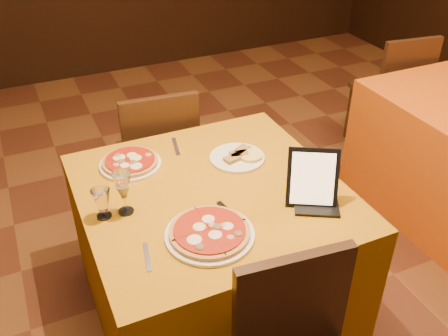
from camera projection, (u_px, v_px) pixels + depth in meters
name	position (u px, v px, depth m)	size (l,w,h in m)	color
floor	(275.00, 320.00, 2.50)	(6.00, 7.00, 0.01)	#5E2D19
main_table	(213.00, 254.00, 2.35)	(1.10, 1.10, 0.75)	#AC720B
chair_main_far	(157.00, 155.00, 2.94)	(0.47, 0.47, 0.91)	black
chair_side_far	(387.00, 91.00, 3.69)	(0.45, 0.45, 0.91)	black
pizza_near	(210.00, 233.00, 1.89)	(0.34, 0.34, 0.03)	white
pizza_far	(130.00, 163.00, 2.30)	(0.28, 0.28, 0.03)	white
cutlet_dish	(237.00, 157.00, 2.34)	(0.26, 0.26, 0.03)	white
wine_glass	(124.00, 193.00, 1.97)	(0.08, 0.08, 0.19)	#C8C771
water_glass	(102.00, 204.00, 1.96)	(0.08, 0.08, 0.13)	silver
tablet	(313.00, 178.00, 2.01)	(0.21, 0.02, 0.24)	black
knife	(236.00, 220.00, 1.97)	(0.21, 0.02, 0.01)	#B8B7BE
fork_near	(147.00, 257.00, 1.80)	(0.15, 0.02, 0.01)	#A7A5AC
fork_far	(176.00, 147.00, 2.44)	(0.17, 0.02, 0.01)	silver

